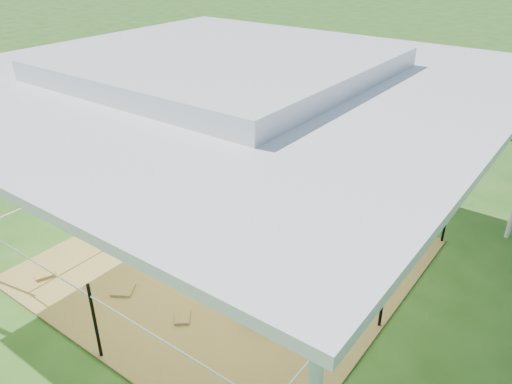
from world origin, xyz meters
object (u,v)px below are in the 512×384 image
Objects in this scene: foal at (257,305)px; woman at (137,169)px; straw_bale at (138,213)px; green_bottle at (93,219)px; pony at (296,224)px.

woman is at bearing 144.27° from foal.
straw_bale reaches higher than green_bottle.
foal is at bearing -13.47° from straw_bale.
woman is at bearing 93.81° from pony.
pony is at bearing 132.20° from woman.
straw_bale is 2.89m from foal.
straw_bale is 0.80× the size of pony.
foal is at bearing -3.79° from green_bottle.
green_bottle is at bearing 154.43° from foal.
green_bottle is at bearing -140.71° from straw_bale.
straw_bale is 0.83× the size of woman.
green_bottle is 3.37m from foal.
pony is (2.95, 1.24, 0.37)m from green_bottle.
woman is 0.96× the size of pony.
foal reaches higher than straw_bale.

